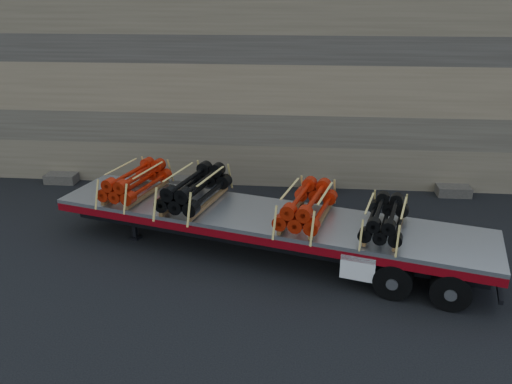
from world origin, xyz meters
TOP-DOWN VIEW (x-y plane):
  - ground at (0.00, 0.00)m, footprint 120.00×120.00m
  - rock_wall at (0.00, 6.50)m, footprint 44.00×3.00m
  - trailer at (0.37, -0.29)m, footprint 12.50×5.52m
  - bundle_front at (-3.62, 0.79)m, footprint 1.73×2.54m
  - bundle_midfront at (-1.69, 0.27)m, footprint 1.87×2.75m
  - bundle_midrear at (1.54, -0.61)m, footprint 1.76×2.59m
  - bundle_rear at (3.53, -1.15)m, footprint 1.54×2.27m

SIDE VIEW (x-z plane):
  - ground at x=0.00m, z-range 0.00..0.00m
  - trailer at x=0.37m, z-range 0.00..1.23m
  - bundle_rear at x=3.53m, z-range 1.23..1.97m
  - bundle_front at x=-3.62m, z-range 1.23..2.05m
  - bundle_midrear at x=1.54m, z-range 1.23..2.07m
  - bundle_midfront at x=-1.69m, z-range 1.23..2.12m
  - rock_wall at x=0.00m, z-range 0.00..7.00m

